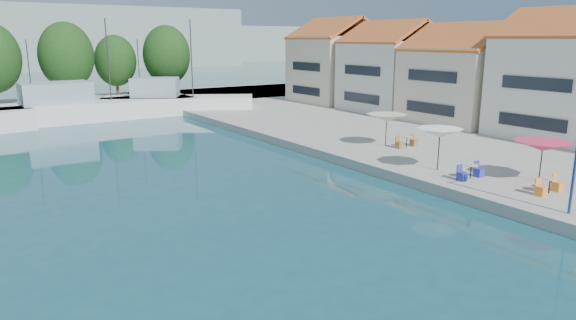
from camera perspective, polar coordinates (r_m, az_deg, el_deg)
quay_right at (r=45.42m, az=20.09°, el=2.97°), size 32.00×92.00×0.60m
quay_far at (r=64.10m, az=-27.90°, el=5.04°), size 90.00×16.00×0.60m
hill_east at (r=184.50m, az=-16.90°, el=12.23°), size 140.00×40.00×12.00m
building_03 at (r=43.36m, az=28.68°, el=8.63°), size 8.40×8.80×10.20m
building_04 at (r=48.27m, az=19.10°, el=9.27°), size 9.00×8.80×9.20m
building_05 at (r=54.20m, az=11.48°, el=10.35°), size 8.40×8.80×9.70m
building_06 at (r=60.89m, az=5.40°, el=11.08°), size 9.00×8.80×10.20m
trawler_03 at (r=54.64m, az=-21.61°, el=5.29°), size 20.53×5.44×10.20m
trawler_04 at (r=56.66m, az=-12.48°, el=6.17°), size 15.73×11.36×10.20m
tree_06 at (r=66.18m, az=-23.42°, el=10.59°), size 6.19×6.19×9.17m
tree_07 at (r=70.59m, az=-18.62°, el=10.41°), size 5.22×5.22×7.72m
tree_08 at (r=69.61m, az=-13.33°, el=11.29°), size 6.05×6.05×8.95m
umbrella_pink at (r=29.44m, az=26.46°, el=1.39°), size 2.93×2.93×2.11m
umbrella_white at (r=29.82m, az=16.52°, el=2.92°), size 2.59×2.59×2.39m
umbrella_cream at (r=35.78m, az=10.91°, el=4.64°), size 2.79×2.79×2.23m
cafe_table_01 at (r=27.65m, az=27.03°, el=-2.74°), size 1.82×0.70×0.76m
cafe_table_02 at (r=28.86m, az=19.63°, el=-1.41°), size 1.82×0.70×0.76m
cafe_table_03 at (r=36.02m, az=13.05°, el=1.85°), size 1.82×0.70×0.76m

